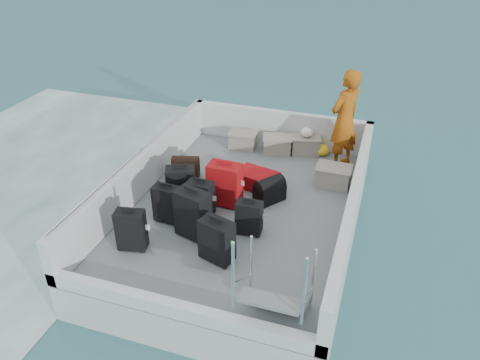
# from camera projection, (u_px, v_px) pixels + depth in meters

# --- Properties ---
(ground) EXTENTS (160.00, 160.00, 0.00)m
(ground) POSITION_uv_depth(u_px,v_px,m) (241.00, 237.00, 7.88)
(ground) COLOR #194F5A
(ground) RESTS_ON ground
(wake_foam) EXTENTS (10.00, 10.00, 0.00)m
(wake_foam) POSITION_uv_depth(u_px,v_px,m) (10.00, 189.00, 9.18)
(wake_foam) COLOR white
(wake_foam) RESTS_ON ground
(ferry_hull) EXTENTS (3.60, 5.00, 0.60)m
(ferry_hull) POSITION_uv_depth(u_px,v_px,m) (241.00, 223.00, 7.72)
(ferry_hull) COLOR silver
(ferry_hull) RESTS_ON ground
(deck) EXTENTS (3.30, 4.70, 0.02)m
(deck) POSITION_uv_depth(u_px,v_px,m) (241.00, 207.00, 7.56)
(deck) COLOR gray
(deck) RESTS_ON ferry_hull
(deck_fittings) EXTENTS (3.60, 5.00, 0.90)m
(deck_fittings) POSITION_uv_depth(u_px,v_px,m) (256.00, 202.00, 7.01)
(deck_fittings) COLOR silver
(deck_fittings) RESTS_ON deck
(suitcase_0) EXTENTS (0.44, 0.30, 0.62)m
(suitcase_0) POSITION_uv_depth(u_px,v_px,m) (131.00, 230.00, 6.50)
(suitcase_0) COLOR black
(suitcase_0) RESTS_ON deck
(suitcase_1) EXTENTS (0.42, 0.25, 0.60)m
(suitcase_1) POSITION_uv_depth(u_px,v_px,m) (167.00, 204.00, 7.08)
(suitcase_1) COLOR black
(suitcase_1) RESTS_ON deck
(suitcase_2) EXTENTS (0.53, 0.43, 0.66)m
(suitcase_2) POSITION_uv_depth(u_px,v_px,m) (181.00, 186.00, 7.47)
(suitcase_2) COLOR black
(suitcase_2) RESTS_ON deck
(suitcase_3) EXTENTS (0.56, 0.41, 0.75)m
(suitcase_3) POSITION_uv_depth(u_px,v_px,m) (193.00, 215.00, 6.72)
(suitcase_3) COLOR black
(suitcase_3) RESTS_ON deck
(suitcase_4) EXTENTS (0.42, 0.27, 0.59)m
(suitcase_4) POSITION_uv_depth(u_px,v_px,m) (201.00, 199.00, 7.22)
(suitcase_4) COLOR black
(suitcase_4) RESTS_ON deck
(suitcase_5) EXTENTS (0.53, 0.33, 0.72)m
(suitcase_5) POSITION_uv_depth(u_px,v_px,m) (225.00, 185.00, 7.46)
(suitcase_5) COLOR #B30E0D
(suitcase_5) RESTS_ON deck
(suitcase_6) EXTENTS (0.51, 0.39, 0.63)m
(suitcase_6) POSITION_uv_depth(u_px,v_px,m) (217.00, 241.00, 6.30)
(suitcase_6) COLOR black
(suitcase_6) RESTS_ON deck
(suitcase_7) EXTENTS (0.39, 0.24, 0.54)m
(suitcase_7) POSITION_uv_depth(u_px,v_px,m) (249.00, 218.00, 6.83)
(suitcase_7) COLOR black
(suitcase_7) RESTS_ON deck
(suitcase_8) EXTENTS (0.78, 0.60, 0.27)m
(suitcase_8) POSITION_uv_depth(u_px,v_px,m) (257.00, 180.00, 8.03)
(suitcase_8) COLOR #B30E0D
(suitcase_8) RESTS_ON deck
(duffel_0) EXTENTS (0.54, 0.42, 0.32)m
(duffel_0) POSITION_uv_depth(u_px,v_px,m) (186.00, 170.00, 8.28)
(duffel_0) COLOR black
(duffel_0) RESTS_ON deck
(duffel_1) EXTENTS (0.57, 0.53, 0.32)m
(duffel_1) POSITION_uv_depth(u_px,v_px,m) (223.00, 178.00, 8.04)
(duffel_1) COLOR black
(duffel_1) RESTS_ON deck
(duffel_2) EXTENTS (0.52, 0.57, 0.32)m
(duffel_2) POSITION_uv_depth(u_px,v_px,m) (270.00, 192.00, 7.65)
(duffel_2) COLOR black
(duffel_2) RESTS_ON deck
(crate_0) EXTENTS (0.53, 0.38, 0.31)m
(crate_0) POSITION_uv_depth(u_px,v_px,m) (243.00, 141.00, 9.28)
(crate_0) COLOR gray
(crate_0) RESTS_ON deck
(crate_1) EXTENTS (0.59, 0.47, 0.31)m
(crate_1) POSITION_uv_depth(u_px,v_px,m) (277.00, 145.00, 9.11)
(crate_1) COLOR gray
(crate_1) RESTS_ON deck
(crate_2) EXTENTS (0.59, 0.48, 0.31)m
(crate_2) POSITION_uv_depth(u_px,v_px,m) (306.00, 145.00, 9.11)
(crate_2) COLOR gray
(crate_2) RESTS_ON deck
(crate_3) EXTENTS (0.56, 0.39, 0.34)m
(crate_3) POSITION_uv_depth(u_px,v_px,m) (333.00, 177.00, 8.04)
(crate_3) COLOR gray
(crate_3) RESTS_ON deck
(yellow_bag) EXTENTS (0.28, 0.26, 0.22)m
(yellow_bag) POSITION_uv_depth(u_px,v_px,m) (322.00, 150.00, 9.04)
(yellow_bag) COLOR yellow
(yellow_bag) RESTS_ON deck
(white_bag) EXTENTS (0.24, 0.24, 0.18)m
(white_bag) POSITION_uv_depth(u_px,v_px,m) (307.00, 134.00, 8.98)
(white_bag) COLOR white
(white_bag) RESTS_ON crate_2
(passenger) EXTENTS (0.74, 0.81, 1.84)m
(passenger) POSITION_uv_depth(u_px,v_px,m) (344.00, 120.00, 8.27)
(passenger) COLOR orange
(passenger) RESTS_ON deck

